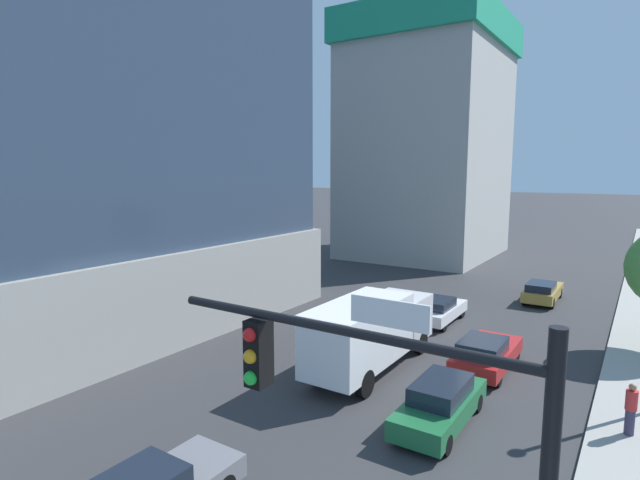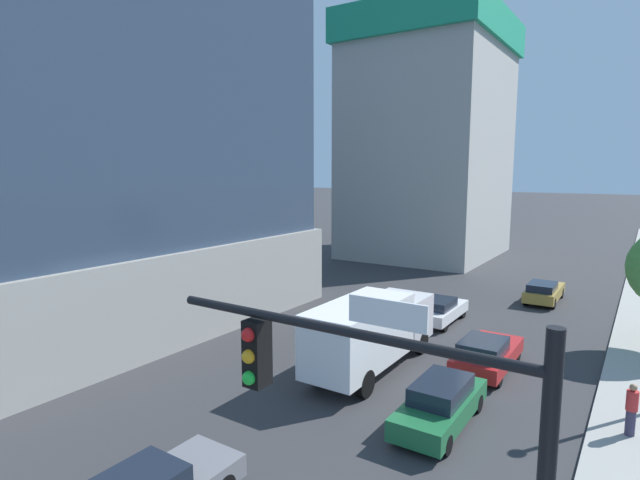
% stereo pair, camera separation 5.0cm
% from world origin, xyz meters
% --- Properties ---
extents(construction_building, '(13.35, 16.95, 32.49)m').
position_xyz_m(construction_building, '(-11.47, 44.14, 12.49)').
color(construction_building, '#B2AFA8').
rests_on(construction_building, ground).
extents(traffic_light_pole, '(5.72, 0.48, 6.45)m').
position_xyz_m(traffic_light_pole, '(4.31, 3.07, 4.60)').
color(traffic_light_pole, black).
rests_on(traffic_light_pole, sidewalk).
extents(car_green, '(1.74, 4.64, 1.50)m').
position_xyz_m(car_green, '(1.66, 12.41, 0.74)').
color(car_green, '#1E6638').
rests_on(car_green, ground).
extents(car_white, '(1.89, 4.34, 1.36)m').
position_xyz_m(car_white, '(-2.36, 23.11, 0.71)').
color(car_white, silver).
rests_on(car_white, ground).
extents(car_red, '(1.90, 4.64, 1.46)m').
position_xyz_m(car_red, '(1.66, 17.82, 0.72)').
color(car_red, red).
rests_on(car_red, ground).
extents(car_gold, '(1.78, 4.58, 1.35)m').
position_xyz_m(car_gold, '(1.66, 30.86, 0.69)').
color(car_gold, '#AD8938').
rests_on(car_gold, ground).
extents(box_truck, '(2.32, 7.77, 3.07)m').
position_xyz_m(box_truck, '(-2.36, 15.17, 1.74)').
color(box_truck, silver).
rests_on(box_truck, ground).
extents(pedestrian_red_shirt, '(0.34, 0.34, 1.65)m').
position_xyz_m(pedestrian_red_shirt, '(6.85, 14.75, 0.99)').
color(pedestrian_red_shirt, '#38334C').
rests_on(pedestrian_red_shirt, sidewalk).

